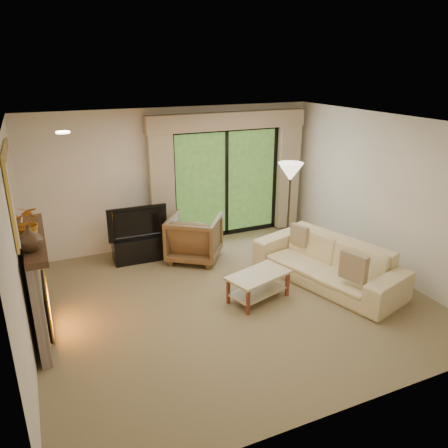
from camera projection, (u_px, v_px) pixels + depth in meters
name	position (u px, v px, depth m)	size (l,w,h in m)	color
floor	(232.00, 299.00, 6.57)	(5.50, 5.50, 0.00)	olive
ceiling	(233.00, 123.00, 5.67)	(5.50, 5.50, 0.00)	white
wall_back	(177.00, 177.00, 8.26)	(5.00, 5.00, 0.00)	beige
wall_front	(348.00, 301.00, 3.97)	(5.00, 5.00, 0.00)	beige
wall_left	(19.00, 249.00, 5.08)	(5.00, 5.00, 0.00)	beige
wall_right	(384.00, 195.00, 7.16)	(5.00, 5.00, 0.00)	beige
fireplace	(37.00, 286.00, 5.51)	(0.24, 1.70, 1.37)	gray
mirror	(13.00, 191.00, 5.04)	(0.07, 1.45, 1.02)	gold
sliding_door	(226.00, 183.00, 8.67)	(2.26, 0.10, 2.16)	black
curtain_left	(162.00, 187.00, 8.03)	(0.45, 0.18, 2.35)	tan
curtain_right	(288.00, 173.00, 9.05)	(0.45, 0.18, 2.35)	tan
cornice	(228.00, 121.00, 8.17)	(3.20, 0.24, 0.32)	tan
media_console	(138.00, 248.00, 7.81)	(0.88, 0.40, 0.44)	black
tv	(136.00, 221.00, 7.63)	(1.03, 0.13, 0.59)	black
armchair	(194.00, 238.00, 7.77)	(0.87, 0.90, 0.82)	brown
sofa	(327.00, 262.00, 6.94)	(2.43, 0.95, 0.71)	#D5BF88
pillow_near	(354.00, 267.00, 6.23)	(0.11, 0.42, 0.42)	brown
pillow_far	(299.00, 235.00, 7.43)	(0.09, 0.34, 0.34)	brown
coffee_table	(258.00, 287.00, 6.49)	(0.93, 0.51, 0.42)	tan
floor_lamp	(289.00, 208.00, 7.98)	(0.45, 0.45, 1.68)	beige
vase	(29.00, 238.00, 4.82)	(0.28, 0.28, 0.29)	#3C2718
branches	(28.00, 222.00, 5.07)	(0.40, 0.35, 0.45)	#BA6819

